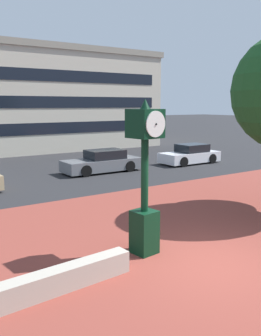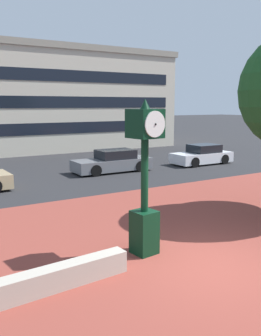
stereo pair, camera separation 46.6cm
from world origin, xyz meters
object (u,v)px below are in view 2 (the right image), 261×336
street_clock (145,177)px  car_street_mid (202,155)px  civic_building (42,100)px  car_street_near (113,162)px

street_clock → car_street_mid: (11.35, 10.39, -1.47)m
street_clock → civic_building: civic_building is taller
street_clock → civic_building: bearing=70.1°
street_clock → car_street_mid: street_clock is taller
car_street_near → car_street_mid: bearing=-94.1°
car_street_near → car_street_mid: size_ratio=1.12×
street_clock → car_street_near: size_ratio=0.87×
street_clock → civic_building: size_ratio=0.19×
car_street_mid → civic_building: (-5.38, 16.28, 3.73)m
car_street_mid → car_street_near: bearing=85.4°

